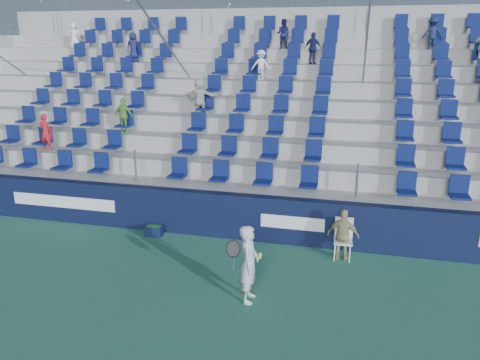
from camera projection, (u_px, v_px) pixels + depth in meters
The scene contains 7 objects.
ground at pixel (197, 298), 9.43m from camera, with size 70.00×70.00×0.00m, color #307054.
sponsor_wall at pixel (236, 216), 12.18m from camera, with size 24.00×0.32×1.20m.
grandstand at pixel (272, 125), 16.48m from camera, with size 24.00×8.17×6.63m.
tennis_player at pixel (249, 264), 9.16m from camera, with size 0.69×0.64×1.59m.
line_judge_chair at pixel (343, 235), 11.09m from camera, with size 0.46×0.47×0.98m.
line_judge at pixel (343, 235), 10.93m from camera, with size 0.74×0.31×1.26m, color tan.
ball_bin at pixel (154, 230), 12.44m from camera, with size 0.49×0.34×0.26m.
Camera 1 is at (2.87, -7.89, 5.00)m, focal length 35.00 mm.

